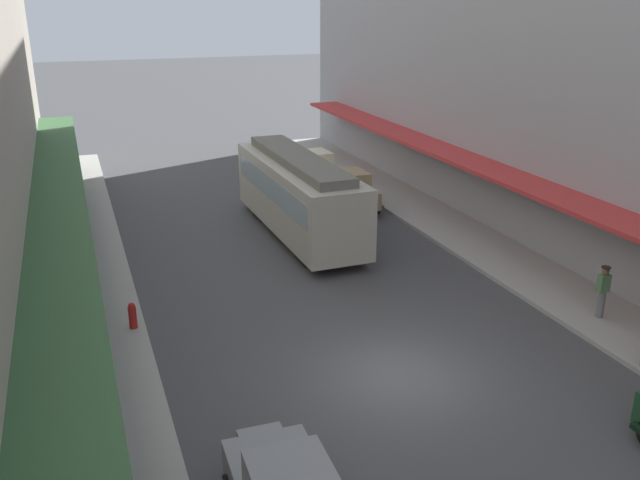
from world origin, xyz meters
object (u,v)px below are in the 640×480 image
Objects in this scene: pedestrian_0 at (602,291)px; streetcar at (299,192)px; parked_car_2 at (317,169)px; fire_hydrant at (132,315)px; parked_car_3 at (348,189)px; pedestrian_1 at (73,238)px.

streetcar is at bearing 119.71° from pedestrian_0.
parked_car_2 is 17.37m from fire_hydrant.
parked_car_3 is at bearing 40.10° from streetcar.
fire_hydrant is (-7.45, -6.46, -1.34)m from streetcar.
streetcar reaches higher than parked_car_3.
parked_car_3 is at bearing 40.67° from fire_hydrant.
streetcar is at bearing 40.93° from fire_hydrant.
streetcar is at bearing -0.50° from pedestrian_1.
parked_car_2 is at bearing 51.26° from fire_hydrant.
parked_car_3 is 2.55× the size of pedestrian_0.
pedestrian_0 reaches higher than fire_hydrant.
parked_car_2 reaches higher than fire_hydrant.
pedestrian_1 is at bearing 144.25° from pedestrian_0.
pedestrian_1 is at bearing 102.68° from fire_hydrant.
fire_hydrant is 0.49× the size of pedestrian_0.
pedestrian_0 is (13.60, -4.31, 0.45)m from fire_hydrant.
pedestrian_0 is at bearing -60.29° from streetcar.
streetcar is at bearing -139.90° from parked_car_3.
streetcar is 8.97m from pedestrian_1.
parked_car_3 reaches higher than pedestrian_0.
parked_car_2 is at bearing 64.27° from streetcar.
fire_hydrant is (-10.87, -13.54, -0.38)m from parked_car_2.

